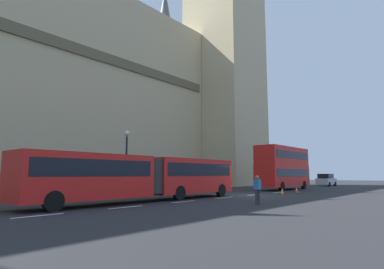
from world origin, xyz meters
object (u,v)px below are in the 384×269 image
at_px(double_decker_bus, 283,166).
at_px(traffic_cone_middle, 297,190).
at_px(sedan_lead, 326,180).
at_px(street_lamp, 126,158).
at_px(pedestrian_near_cones, 257,189).
at_px(traffic_cone_west, 282,191).
at_px(articulated_bus, 146,175).

bearing_deg(double_decker_bus, traffic_cone_middle, -145.51).
distance_m(sedan_lead, street_lamp, 34.99).
height_order(sedan_lead, pedestrian_near_cones, sedan_lead).
xyz_separation_m(street_lamp, pedestrian_near_cones, (1.29, -10.98, -2.14)).
relative_size(traffic_cone_middle, pedestrian_near_cones, 0.34).
bearing_deg(sedan_lead, traffic_cone_middle, -169.41).
bearing_deg(traffic_cone_middle, double_decker_bus, 34.49).
xyz_separation_m(double_decker_bus, sedan_lead, (15.44, 0.14, -1.79)).
bearing_deg(street_lamp, double_decker_bus, -13.20).
height_order(traffic_cone_middle, street_lamp, street_lamp).
relative_size(street_lamp, pedestrian_near_cones, 3.12).
height_order(double_decker_bus, sedan_lead, double_decker_bus).
distance_m(double_decker_bus, pedestrian_near_cones, 19.13).
xyz_separation_m(double_decker_bus, traffic_cone_middle, (-5.49, -3.77, -2.43)).
relative_size(traffic_cone_west, pedestrian_near_cones, 0.34).
xyz_separation_m(articulated_bus, traffic_cone_west, (12.84, -3.54, -1.46)).
xyz_separation_m(sedan_lead, street_lamp, (-34.65, 4.36, 2.14)).
height_order(double_decker_bus, traffic_cone_west, double_decker_bus).
bearing_deg(sedan_lead, traffic_cone_west, -171.12).
bearing_deg(pedestrian_near_cones, double_decker_bus, 19.89).
xyz_separation_m(traffic_cone_west, street_lamp, (-11.05, 8.05, 2.77)).
height_order(articulated_bus, pedestrian_near_cones, articulated_bus).
bearing_deg(sedan_lead, double_decker_bus, -179.48).
distance_m(articulated_bus, sedan_lead, 36.45).
bearing_deg(articulated_bus, pedestrian_near_cones, -64.52).
bearing_deg(articulated_bus, traffic_cone_west, -15.43).
bearing_deg(traffic_cone_west, traffic_cone_middle, -4.84).
distance_m(traffic_cone_west, pedestrian_near_cones, 10.20).
relative_size(articulated_bus, double_decker_bus, 1.73).
bearing_deg(articulated_bus, traffic_cone_middle, -13.67).
bearing_deg(pedestrian_near_cones, sedan_lead, 11.23).
bearing_deg(traffic_cone_middle, articulated_bus, 166.33).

